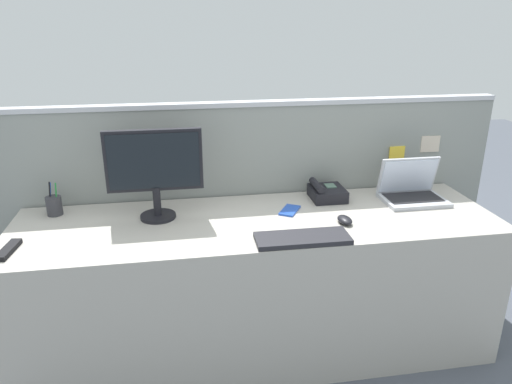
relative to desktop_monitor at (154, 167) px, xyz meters
name	(u,v)px	position (x,y,z in m)	size (l,w,h in m)	color
ground_plane	(258,345)	(0.46, -0.11, -0.96)	(10.00, 10.00, 0.00)	#4C515B
desk	(258,286)	(0.46, -0.11, -0.61)	(2.27, 0.66, 0.71)	#ADA89E
cubicle_divider	(246,211)	(0.46, 0.26, -0.36)	(2.73, 0.08, 1.21)	gray
desktop_monitor	(154,167)	(0.00, 0.00, 0.00)	(0.44, 0.17, 0.42)	black
laptop	(411,190)	(1.29, 0.02, -0.20)	(0.31, 0.23, 0.22)	#B2B5BC
desk_phone	(326,192)	(0.86, 0.10, -0.21)	(0.17, 0.18, 0.10)	black
keyboard_main	(302,238)	(0.61, -0.36, -0.24)	(0.40, 0.15, 0.02)	#232328
computer_mouse_right_hand	(345,220)	(0.85, -0.21, -0.23)	(0.06, 0.10, 0.03)	black
pen_cup	(54,205)	(-0.49, 0.11, -0.20)	(0.07, 0.07, 0.17)	#333338
cell_phone_blue_case	(290,210)	(0.63, -0.03, -0.25)	(0.07, 0.14, 0.01)	blue
tv_remote	(8,250)	(-0.59, -0.26, -0.24)	(0.04, 0.17, 0.02)	black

